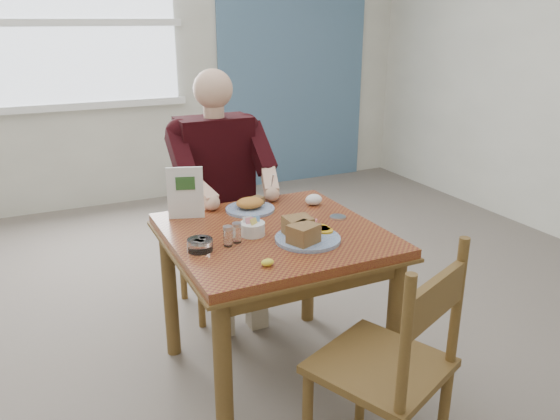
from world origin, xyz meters
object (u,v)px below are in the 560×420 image
chair_far (217,228)px  table (274,253)px  diner (220,177)px  far_plate (250,205)px  near_plate (304,233)px  chair_near (392,368)px

chair_far → table: bearing=-90.0°
diner → far_plate: bearing=-88.6°
diner → near_plate: diner is taller
far_plate → chair_near: bearing=-84.5°
table → far_plate: 0.32m
chair_far → chair_near: bearing=-85.9°
table → diner: 0.73m
near_plate → chair_far: bearing=93.9°
table → near_plate: (0.07, -0.16, 0.15)m
chair_far → near_plate: bearing=-86.1°
near_plate → far_plate: size_ratio=1.07×
table → chair_near: (0.11, -0.74, -0.16)m
table → near_plate: near_plate is taller
chair_far → near_plate: chair_far is taller
table → diner: size_ratio=0.66×
diner → far_plate: size_ratio=4.44×
chair_near → far_plate: (-0.10, 1.03, 0.30)m
chair_near → table: bearing=98.4°
chair_near → near_plate: (-0.04, 0.58, 0.31)m
chair_far → far_plate: 0.59m
diner → near_plate: size_ratio=4.15×
table → near_plate: bearing=-68.0°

